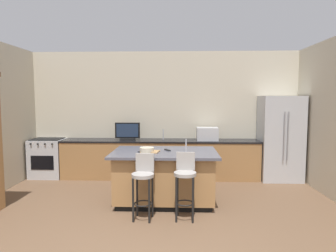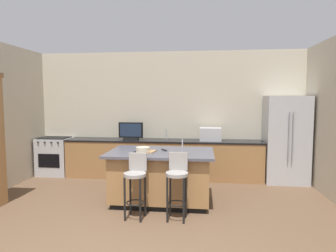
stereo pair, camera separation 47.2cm
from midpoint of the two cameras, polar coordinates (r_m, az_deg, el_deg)
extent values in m
cube|color=beige|center=(7.18, 1.91, 2.35)|extent=(6.82, 0.12, 2.96)
cube|color=#9E7042|center=(6.95, 0.98, -6.50)|extent=(4.51, 0.60, 0.86)
cube|color=black|center=(6.87, 0.98, -2.85)|extent=(4.54, 0.62, 0.04)
cube|color=black|center=(5.46, 1.22, -13.93)|extent=(1.59, 0.95, 0.09)
cube|color=#9E7042|center=(5.33, 1.22, -9.49)|extent=(1.67, 1.03, 0.78)
cube|color=#4C4C56|center=(5.25, 1.23, -5.12)|extent=(1.83, 1.19, 0.04)
cube|color=#B7BABF|center=(7.09, 23.47, -2.40)|extent=(0.90, 0.69, 1.90)
cylinder|color=gray|center=(6.71, 24.10, -2.00)|extent=(0.02, 0.02, 1.05)
cylinder|color=gray|center=(6.73, 24.75, -2.00)|extent=(0.02, 0.02, 1.05)
cube|color=#B7BABF|center=(7.67, -19.23, -5.55)|extent=(0.74, 0.60, 0.89)
cube|color=black|center=(7.41, -20.25, -6.30)|extent=(0.52, 0.01, 0.32)
cube|color=black|center=(7.60, -19.34, -2.16)|extent=(0.67, 0.50, 0.02)
cylinder|color=black|center=(7.44, -22.08, -2.94)|extent=(0.04, 0.03, 0.04)
cylinder|color=black|center=(7.36, -20.96, -2.98)|extent=(0.04, 0.03, 0.04)
cylinder|color=black|center=(7.29, -19.82, -3.03)|extent=(0.04, 0.03, 0.04)
cylinder|color=black|center=(7.22, -18.65, -3.07)|extent=(0.04, 0.03, 0.04)
cube|color=#B7BABF|center=(6.83, 10.10, -1.58)|extent=(0.48, 0.36, 0.30)
cube|color=black|center=(6.93, -5.21, -2.45)|extent=(0.34, 0.16, 0.05)
cube|color=black|center=(6.90, -5.22, -0.78)|extent=(0.57, 0.05, 0.36)
cube|color=#1E2D47|center=(6.88, -5.27, -0.80)|extent=(0.50, 0.01, 0.30)
cylinder|color=#B2B2B7|center=(6.95, 1.64, -1.62)|extent=(0.02, 0.02, 0.24)
cylinder|color=#B2B2B7|center=(5.20, 5.38, -3.76)|extent=(0.02, 0.02, 0.22)
cylinder|color=gray|center=(4.57, -3.41, -9.33)|extent=(0.34, 0.34, 0.05)
cube|color=gray|center=(4.67, -2.90, -6.93)|extent=(0.29, 0.07, 0.28)
cylinder|color=black|center=(4.59, -5.33, -13.91)|extent=(0.03, 0.03, 0.66)
cylinder|color=black|center=(4.53, -2.30, -14.18)|extent=(0.03, 0.03, 0.66)
cylinder|color=black|center=(4.81, -4.40, -13.00)|extent=(0.03, 0.03, 0.66)
cylinder|color=black|center=(4.75, -1.50, -13.23)|extent=(0.03, 0.03, 0.66)
torus|color=black|center=(4.70, -3.38, -14.52)|extent=(0.28, 0.28, 0.02)
cylinder|color=gray|center=(4.52, 4.74, -9.22)|extent=(0.34, 0.34, 0.05)
cube|color=gray|center=(4.63, 4.95, -6.78)|extent=(0.29, 0.06, 0.28)
cylinder|color=black|center=(4.52, 2.95, -14.05)|extent=(0.03, 0.03, 0.68)
cylinder|color=black|center=(4.50, 6.13, -14.19)|extent=(0.03, 0.03, 0.68)
cylinder|color=black|center=(4.75, 3.36, -13.10)|extent=(0.03, 0.03, 0.68)
cylinder|color=black|center=(4.73, 6.38, -13.21)|extent=(0.03, 0.03, 0.68)
torus|color=black|center=(4.65, 4.70, -14.62)|extent=(0.28, 0.28, 0.02)
cylinder|color=beige|center=(5.15, -2.22, -4.58)|extent=(0.24, 0.24, 0.09)
cube|color=black|center=(5.23, -3.25, -4.86)|extent=(0.13, 0.17, 0.01)
cube|color=black|center=(5.32, 1.82, -4.63)|extent=(0.13, 0.17, 0.02)
cube|color=#A87F51|center=(5.19, -1.53, -4.89)|extent=(0.33, 0.32, 0.02)
camera|label=1|loc=(0.24, -87.74, 0.20)|focal=31.73mm
camera|label=2|loc=(0.24, 92.26, -0.20)|focal=31.73mm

